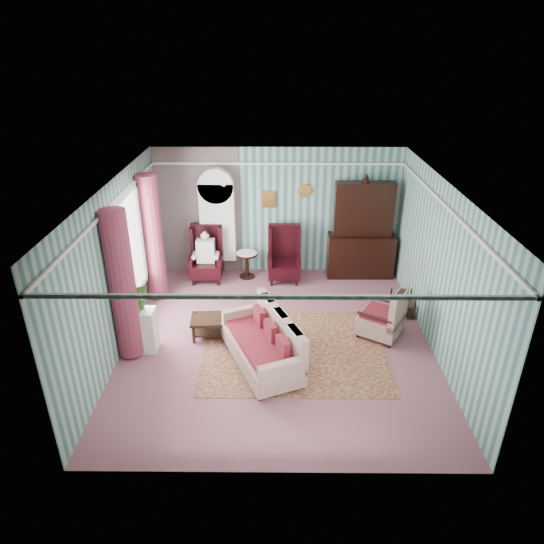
{
  "coord_description": "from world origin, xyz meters",
  "views": [
    {
      "loc": [
        -0.04,
        -7.45,
        5.03
      ],
      "look_at": [
        -0.11,
        0.6,
        1.1
      ],
      "focal_mm": 32.0,
      "sensor_mm": 36.0,
      "label": 1
    }
  ],
  "objects_px": {
    "wingback_left": "(206,255)",
    "coffee_table": "(217,327)",
    "bookcase": "(218,228)",
    "dresser_hutch": "(363,228)",
    "sofa": "(261,339)",
    "nest_table": "(402,304)",
    "wingback_right": "(284,255)",
    "seated_woman": "(206,256)",
    "round_side_table": "(247,265)",
    "plant_stand": "(141,330)",
    "floral_armchair": "(381,313)"
  },
  "relations": [
    {
      "from": "wingback_right",
      "to": "dresser_hutch",
      "type": "bearing_deg",
      "value": 8.77
    },
    {
      "from": "wingback_left",
      "to": "sofa",
      "type": "distance_m",
      "value": 3.44
    },
    {
      "from": "plant_stand",
      "to": "sofa",
      "type": "relative_size",
      "value": 0.42
    },
    {
      "from": "dresser_hutch",
      "to": "sofa",
      "type": "bearing_deg",
      "value": -122.31
    },
    {
      "from": "dresser_hutch",
      "to": "wingback_left",
      "type": "distance_m",
      "value": 3.55
    },
    {
      "from": "bookcase",
      "to": "dresser_hutch",
      "type": "height_order",
      "value": "dresser_hutch"
    },
    {
      "from": "wingback_right",
      "to": "sofa",
      "type": "distance_m",
      "value": 3.2
    },
    {
      "from": "wingback_right",
      "to": "round_side_table",
      "type": "distance_m",
      "value": 0.92
    },
    {
      "from": "dresser_hutch",
      "to": "seated_woman",
      "type": "bearing_deg",
      "value": -175.59
    },
    {
      "from": "bookcase",
      "to": "dresser_hutch",
      "type": "bearing_deg",
      "value": -2.11
    },
    {
      "from": "sofa",
      "to": "coffee_table",
      "type": "xyz_separation_m",
      "value": [
        -0.84,
        0.86,
        -0.31
      ]
    },
    {
      "from": "seated_woman",
      "to": "nest_table",
      "type": "bearing_deg",
      "value": -20.85
    },
    {
      "from": "coffee_table",
      "to": "floral_armchair",
      "type": "bearing_deg",
      "value": 1.21
    },
    {
      "from": "coffee_table",
      "to": "nest_table",
      "type": "bearing_deg",
      "value": 12.04
    },
    {
      "from": "seated_woman",
      "to": "round_side_table",
      "type": "relative_size",
      "value": 1.97
    },
    {
      "from": "wingback_right",
      "to": "seated_woman",
      "type": "height_order",
      "value": "wingback_right"
    },
    {
      "from": "nest_table",
      "to": "floral_armchair",
      "type": "distance_m",
      "value": 0.93
    },
    {
      "from": "seated_woman",
      "to": "plant_stand",
      "type": "bearing_deg",
      "value": -106.22
    },
    {
      "from": "wingback_left",
      "to": "bookcase",
      "type": "bearing_deg",
      "value": 57.34
    },
    {
      "from": "bookcase",
      "to": "nest_table",
      "type": "distance_m",
      "value": 4.37
    },
    {
      "from": "bookcase",
      "to": "sofa",
      "type": "distance_m",
      "value": 3.77
    },
    {
      "from": "bookcase",
      "to": "seated_woman",
      "type": "distance_m",
      "value": 0.7
    },
    {
      "from": "round_side_table",
      "to": "coffee_table",
      "type": "relative_size",
      "value": 0.63
    },
    {
      "from": "plant_stand",
      "to": "floral_armchair",
      "type": "xyz_separation_m",
      "value": [
        4.3,
        0.5,
        0.08
      ]
    },
    {
      "from": "bookcase",
      "to": "wingback_left",
      "type": "distance_m",
      "value": 0.68
    },
    {
      "from": "wingback_left",
      "to": "nest_table",
      "type": "xyz_separation_m",
      "value": [
        4.07,
        -1.55,
        -0.35
      ]
    },
    {
      "from": "dresser_hutch",
      "to": "floral_armchair",
      "type": "distance_m",
      "value": 2.62
    },
    {
      "from": "wingback_left",
      "to": "sofa",
      "type": "bearing_deg",
      "value": -67.3
    },
    {
      "from": "plant_stand",
      "to": "coffee_table",
      "type": "relative_size",
      "value": 0.84
    },
    {
      "from": "sofa",
      "to": "wingback_left",
      "type": "bearing_deg",
      "value": -0.36
    },
    {
      "from": "seated_woman",
      "to": "coffee_table",
      "type": "distance_m",
      "value": 2.4
    },
    {
      "from": "nest_table",
      "to": "sofa",
      "type": "xyz_separation_m",
      "value": [
        -2.74,
        -1.62,
        0.23
      ]
    },
    {
      "from": "coffee_table",
      "to": "wingback_left",
      "type": "bearing_deg",
      "value": 101.94
    },
    {
      "from": "wingback_right",
      "to": "nest_table",
      "type": "xyz_separation_m",
      "value": [
        2.32,
        -1.55,
        -0.35
      ]
    },
    {
      "from": "bookcase",
      "to": "wingback_left",
      "type": "xyz_separation_m",
      "value": [
        -0.25,
        -0.39,
        -0.5
      ]
    },
    {
      "from": "wingback_left",
      "to": "coffee_table",
      "type": "xyz_separation_m",
      "value": [
        0.49,
        -2.31,
        -0.43
      ]
    },
    {
      "from": "wingback_left",
      "to": "sofa",
      "type": "relative_size",
      "value": 0.66
    },
    {
      "from": "bookcase",
      "to": "sofa",
      "type": "relative_size",
      "value": 1.18
    },
    {
      "from": "sofa",
      "to": "nest_table",
      "type": "bearing_deg",
      "value": -82.52
    },
    {
      "from": "round_side_table",
      "to": "nest_table",
      "type": "xyz_separation_m",
      "value": [
        3.17,
        -1.7,
        -0.03
      ]
    },
    {
      "from": "nest_table",
      "to": "sofa",
      "type": "relative_size",
      "value": 0.29
    },
    {
      "from": "bookcase",
      "to": "round_side_table",
      "type": "height_order",
      "value": "bookcase"
    },
    {
      "from": "wingback_left",
      "to": "plant_stand",
      "type": "relative_size",
      "value": 1.56
    },
    {
      "from": "wingback_right",
      "to": "plant_stand",
      "type": "xyz_separation_m",
      "value": [
        -2.55,
        -2.75,
        -0.22
      ]
    },
    {
      "from": "nest_table",
      "to": "sofa",
      "type": "distance_m",
      "value": 3.19
    },
    {
      "from": "wingback_left",
      "to": "wingback_right",
      "type": "relative_size",
      "value": 1.0
    },
    {
      "from": "seated_woman",
      "to": "sofa",
      "type": "relative_size",
      "value": 0.62
    },
    {
      "from": "wingback_right",
      "to": "plant_stand",
      "type": "relative_size",
      "value": 1.56
    },
    {
      "from": "seated_woman",
      "to": "floral_armchair",
      "type": "distance_m",
      "value": 4.16
    },
    {
      "from": "bookcase",
      "to": "floral_armchair",
      "type": "xyz_separation_m",
      "value": [
        3.25,
        -2.64,
        -0.64
      ]
    }
  ]
}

